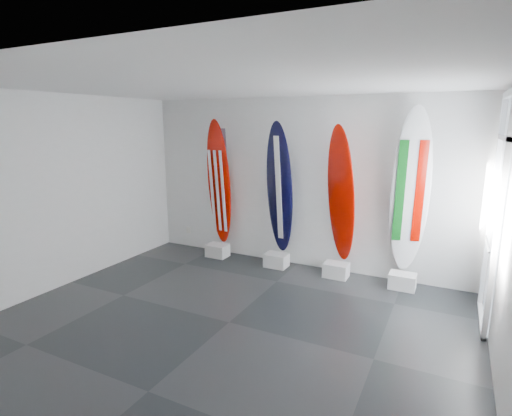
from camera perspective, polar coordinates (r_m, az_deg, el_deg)
The scene contains 15 objects.
floor at distance 5.45m, azimuth -3.85°, elevation -15.93°, with size 6.00×6.00×0.00m, color black.
ceiling at distance 4.84m, azimuth -4.38°, elevation 17.28°, with size 6.00×6.00×0.00m, color white.
wall_back at distance 7.16m, azimuth 6.22°, elevation 3.50°, with size 6.00×6.00×0.00m, color silver.
wall_front at distance 3.15m, azimuth -28.39°, elevation -9.07°, with size 6.00×6.00×0.00m, color silver.
wall_left at distance 6.94m, azimuth -25.91°, elevation 2.08°, with size 5.00×5.00×0.00m, color silver.
display_block_usa at distance 7.87m, azimuth -5.50°, elevation -6.04°, with size 0.40×0.30×0.24m, color silver.
surfboard_usa at distance 7.65m, azimuth -5.30°, elevation 3.56°, with size 0.54×0.08×2.40m, color #9F0900.
display_block_navy at distance 7.31m, azimuth 2.93°, elevation -7.43°, with size 0.40×0.30×0.24m, color silver.
surfboard_navy at distance 7.08m, azimuth 3.37°, elevation 2.75°, with size 0.53×0.08×2.36m, color black.
display_block_swiss at distance 6.97m, azimuth 11.33°, elevation -8.66°, with size 0.40×0.30×0.24m, color silver.
surfboard_swiss at distance 6.73m, azimuth 12.01°, elevation 1.80°, with size 0.52×0.08×2.32m, color #9F0900.
display_block_italy at distance 6.79m, azimuth 20.11°, elevation -9.74°, with size 0.40×0.30×0.24m, color silver.
surfboard_italy at distance 6.52m, azimuth 21.10°, elevation 2.14°, with size 0.58×0.08×2.58m, color white.
wall_outlet at distance 8.54m, azimuth -9.61°, elevation -3.10°, with size 0.09×0.02×0.13m, color silver.
glass_door at distance 5.81m, azimuth 31.05°, elevation -0.92°, with size 0.12×1.16×2.85m, color white, non-canonical shape.
Camera 1 is at (2.48, -4.13, 2.56)m, focal length 28.10 mm.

